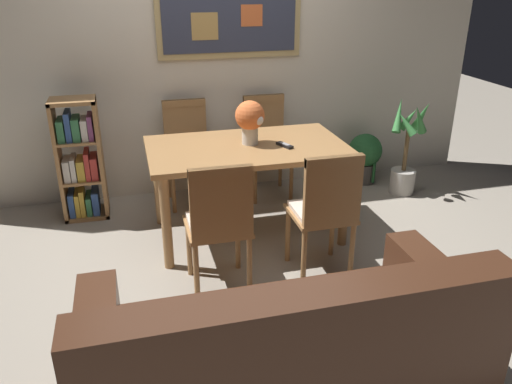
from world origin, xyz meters
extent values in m
plane|color=gray|center=(0.00, 0.00, 0.00)|extent=(12.00, 12.00, 0.00)
cube|color=beige|center=(0.00, 1.42, 1.30)|extent=(5.20, 0.10, 2.60)
cube|color=tan|center=(0.19, 1.36, 1.56)|extent=(1.28, 0.02, 0.64)
cube|color=#33384C|center=(0.19, 1.34, 1.56)|extent=(1.18, 0.01, 0.54)
cube|color=tan|center=(-0.03, 1.34, 1.51)|extent=(0.23, 0.00, 0.23)
cube|color=#D86633|center=(0.39, 1.34, 1.59)|extent=(0.19, 0.00, 0.18)
cube|color=#9E7042|center=(0.10, 0.36, 0.72)|extent=(1.48, 0.88, 0.04)
cylinder|color=#9E7042|center=(-0.56, 0.01, 0.35)|extent=(0.07, 0.07, 0.70)
cylinder|color=#9E7042|center=(0.76, 0.01, 0.35)|extent=(0.07, 0.07, 0.70)
cylinder|color=#9E7042|center=(-0.56, 0.72, 0.35)|extent=(0.07, 0.07, 0.70)
cylinder|color=#9E7042|center=(0.76, 0.72, 0.35)|extent=(0.07, 0.07, 0.70)
cube|color=#9E7042|center=(-0.26, -0.30, 0.44)|extent=(0.40, 0.40, 0.03)
cube|color=beige|center=(-0.26, -0.30, 0.47)|extent=(0.36, 0.36, 0.03)
cylinder|color=#9E7042|center=(-0.43, -0.47, 0.21)|extent=(0.04, 0.04, 0.42)
cylinder|color=#9E7042|center=(-0.09, -0.47, 0.21)|extent=(0.04, 0.04, 0.42)
cylinder|color=#9E7042|center=(-0.43, -0.13, 0.21)|extent=(0.04, 0.04, 0.42)
cylinder|color=#9E7042|center=(-0.09, -0.13, 0.21)|extent=(0.04, 0.04, 0.42)
cube|color=#9E7042|center=(-0.26, -0.48, 0.68)|extent=(0.38, 0.04, 0.46)
cube|color=#9E7042|center=(-0.26, -0.48, 0.88)|extent=(0.38, 0.05, 0.06)
cube|color=#9E7042|center=(0.47, 1.06, 0.44)|extent=(0.40, 0.40, 0.03)
cube|color=beige|center=(0.47, 1.06, 0.47)|extent=(0.36, 0.36, 0.03)
cylinder|color=#9E7042|center=(0.64, 1.23, 0.21)|extent=(0.04, 0.04, 0.42)
cylinder|color=#9E7042|center=(0.30, 1.23, 0.21)|extent=(0.04, 0.04, 0.42)
cylinder|color=#9E7042|center=(0.64, 0.89, 0.21)|extent=(0.04, 0.04, 0.42)
cylinder|color=#9E7042|center=(0.30, 0.89, 0.21)|extent=(0.04, 0.04, 0.42)
cube|color=#9E7042|center=(0.47, 1.24, 0.68)|extent=(0.38, 0.04, 0.46)
cube|color=#9E7042|center=(0.47, 1.24, 0.88)|extent=(0.38, 0.05, 0.06)
cube|color=#9E7042|center=(-0.26, 1.06, 0.44)|extent=(0.40, 0.40, 0.03)
cube|color=beige|center=(-0.26, 1.06, 0.47)|extent=(0.36, 0.36, 0.03)
cylinder|color=#9E7042|center=(-0.09, 1.23, 0.21)|extent=(0.04, 0.04, 0.42)
cylinder|color=#9E7042|center=(-0.43, 1.23, 0.21)|extent=(0.04, 0.04, 0.42)
cylinder|color=#9E7042|center=(-0.09, 0.89, 0.21)|extent=(0.04, 0.04, 0.42)
cylinder|color=#9E7042|center=(-0.43, 0.89, 0.21)|extent=(0.04, 0.04, 0.42)
cube|color=#9E7042|center=(-0.26, 1.24, 0.68)|extent=(0.38, 0.04, 0.46)
cube|color=#9E7042|center=(-0.26, 1.24, 0.88)|extent=(0.38, 0.05, 0.06)
cube|color=#9E7042|center=(0.45, -0.29, 0.44)|extent=(0.40, 0.40, 0.03)
cube|color=beige|center=(0.45, -0.29, 0.47)|extent=(0.36, 0.36, 0.03)
cylinder|color=#9E7042|center=(0.28, -0.46, 0.21)|extent=(0.04, 0.04, 0.42)
cylinder|color=#9E7042|center=(0.62, -0.46, 0.21)|extent=(0.04, 0.04, 0.42)
cylinder|color=#9E7042|center=(0.28, -0.12, 0.21)|extent=(0.04, 0.04, 0.42)
cylinder|color=#9E7042|center=(0.62, -0.12, 0.21)|extent=(0.04, 0.04, 0.42)
cube|color=#9E7042|center=(0.45, -0.47, 0.68)|extent=(0.38, 0.04, 0.46)
cube|color=#9E7042|center=(0.45, -0.47, 0.88)|extent=(0.38, 0.05, 0.06)
cube|color=#472819|center=(-0.16, -1.36, 0.20)|extent=(1.80, 0.84, 0.40)
cube|color=#472819|center=(-0.16, -1.68, 0.62)|extent=(1.80, 0.20, 0.44)
cube|color=#472819|center=(-0.97, -1.36, 0.51)|extent=(0.18, 0.80, 0.22)
cube|color=#472819|center=(0.65, -1.36, 0.51)|extent=(0.18, 0.80, 0.22)
cube|color=maroon|center=(-0.61, -1.54, 0.56)|extent=(0.32, 0.16, 0.33)
cube|color=#B78C33|center=(-0.16, -1.54, 0.56)|extent=(0.32, 0.16, 0.33)
cube|color=#9E7042|center=(-1.32, 1.03, 0.51)|extent=(0.03, 0.28, 1.02)
cube|color=#9E7042|center=(-0.99, 1.03, 0.51)|extent=(0.03, 0.28, 1.02)
cube|color=#9E7042|center=(-1.16, 1.03, 0.01)|extent=(0.36, 0.28, 0.03)
cube|color=#9E7042|center=(-1.16, 1.03, 1.00)|extent=(0.36, 0.28, 0.03)
cube|color=#9E7042|center=(-1.16, 1.03, 0.34)|extent=(0.30, 0.28, 0.02)
cube|color=#9E7042|center=(-1.16, 1.03, 0.68)|extent=(0.30, 0.28, 0.02)
cube|color=#2D4C8C|center=(-1.27, 1.03, 0.13)|extent=(0.05, 0.22, 0.20)
cube|color=gold|center=(-1.23, 1.03, 0.13)|extent=(0.04, 0.22, 0.20)
cube|color=gold|center=(-1.19, 1.03, 0.14)|extent=(0.04, 0.22, 0.23)
cube|color=#337247|center=(-1.14, 1.03, 0.11)|extent=(0.04, 0.22, 0.16)
cube|color=#2D4C8C|center=(-1.08, 1.03, 0.13)|extent=(0.05, 0.22, 0.20)
cube|color=beige|center=(-1.27, 1.03, 0.44)|extent=(0.05, 0.22, 0.18)
cube|color=beige|center=(-1.22, 1.03, 0.45)|extent=(0.04, 0.22, 0.19)
cube|color=gold|center=(-1.16, 1.03, 0.44)|extent=(0.06, 0.22, 0.17)
cube|color=#B2332D|center=(-1.11, 1.03, 0.47)|extent=(0.04, 0.22, 0.23)
cube|color=#B2332D|center=(-1.06, 1.03, 0.44)|extent=(0.05, 0.22, 0.19)
cube|color=#337247|center=(-1.27, 1.03, 0.78)|extent=(0.05, 0.22, 0.17)
cube|color=#2D4C8C|center=(-1.21, 1.03, 0.80)|extent=(0.04, 0.22, 0.23)
cube|color=#337247|center=(-1.15, 1.03, 0.78)|extent=(0.06, 0.22, 0.18)
cube|color=beige|center=(-1.09, 1.03, 0.77)|extent=(0.05, 0.22, 0.17)
cube|color=#7F3F72|center=(-1.04, 1.03, 0.79)|extent=(0.04, 0.22, 0.20)
cylinder|color=#4C4742|center=(1.48, 1.13, 0.10)|extent=(0.23, 0.23, 0.20)
cylinder|color=#332319|center=(1.48, 1.13, 0.19)|extent=(0.20, 0.20, 0.02)
sphere|color=#235B2D|center=(1.48, 1.13, 0.33)|extent=(0.33, 0.33, 0.33)
cylinder|color=#235B2D|center=(1.53, 1.01, 0.14)|extent=(0.03, 0.03, 0.20)
cylinder|color=#235B2D|center=(1.59, 1.21, 0.08)|extent=(0.03, 0.03, 0.32)
cylinder|color=#B2ADA3|center=(1.71, 0.79, 0.11)|extent=(0.23, 0.23, 0.23)
cylinder|color=#332319|center=(1.71, 0.79, 0.22)|extent=(0.21, 0.21, 0.02)
cylinder|color=brown|center=(1.71, 0.79, 0.42)|extent=(0.04, 0.04, 0.38)
cone|color=#387F3D|center=(1.83, 0.78, 0.75)|extent=(0.09, 0.26, 0.32)
cone|color=#387F3D|center=(1.74, 0.85, 0.70)|extent=(0.20, 0.15, 0.23)
cone|color=#387F3D|center=(1.63, 0.84, 0.75)|extent=(0.20, 0.24, 0.32)
cone|color=#387F3D|center=(1.65, 0.73, 0.70)|extent=(0.20, 0.21, 0.23)
cone|color=#387F3D|center=(1.76, 0.71, 0.74)|extent=(0.23, 0.18, 0.30)
cylinder|color=beige|center=(0.13, 0.40, 0.81)|extent=(0.12, 0.12, 0.14)
sphere|color=#D86633|center=(0.13, 0.40, 0.96)|extent=(0.22, 0.22, 0.22)
sphere|color=pink|center=(0.09, 0.48, 0.95)|extent=(0.06, 0.06, 0.06)
sphere|color=silver|center=(0.18, 0.33, 0.94)|extent=(0.07, 0.07, 0.07)
sphere|color=#D86633|center=(0.22, 0.43, 0.96)|extent=(0.06, 0.06, 0.06)
cube|color=black|center=(0.37, 0.27, 0.75)|extent=(0.10, 0.16, 0.02)
cube|color=gray|center=(0.37, 0.27, 0.76)|extent=(0.07, 0.10, 0.00)
camera|label=1|loc=(-0.75, -3.16, 1.94)|focal=35.63mm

